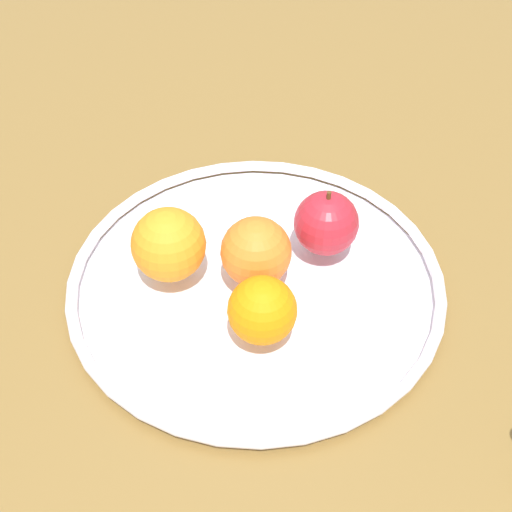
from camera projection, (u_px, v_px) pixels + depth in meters
The scene contains 6 objects.
ground_plane at pixel (256, 301), 79.00cm from camera, with size 164.78×164.78×4.00cm, color brown.
fruit_bowl at pixel (256, 282), 76.92cm from camera, with size 38.99×38.99×1.80cm.
apple at pixel (326, 223), 76.94cm from camera, with size 6.81×6.81×7.61cm.
orange_center at pixel (261, 250), 73.90cm from camera, with size 7.16×7.16×7.16cm, color orange.
orange_front_left at pixel (169, 245), 74.16cm from camera, with size 7.60×7.60×7.60cm, color orange.
orange_front_right at pixel (262, 310), 68.79cm from camera, with size 6.57×6.57×6.57cm, color orange.
Camera 1 is at (-8.95, 51.22, 57.67)cm, focal length 52.12 mm.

